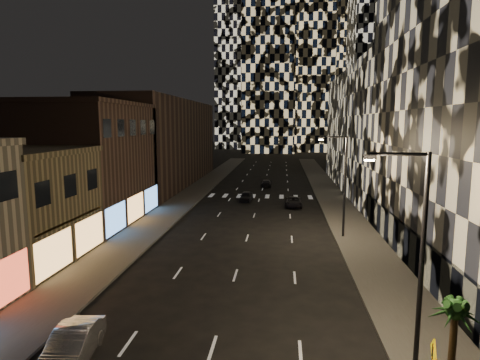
% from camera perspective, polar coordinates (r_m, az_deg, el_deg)
% --- Properties ---
extents(sidewalk_left, '(4.00, 120.00, 0.15)m').
position_cam_1_polar(sidewalk_left, '(58.25, -6.98, -2.05)').
color(sidewalk_left, '#47443F').
rests_on(sidewalk_left, ground).
extents(sidewalk_right, '(4.00, 120.00, 0.15)m').
position_cam_1_polar(sidewalk_right, '(57.18, 12.96, -2.38)').
color(sidewalk_right, '#47443F').
rests_on(sidewalk_right, ground).
extents(curb_left, '(0.20, 120.00, 0.15)m').
position_cam_1_polar(curb_left, '(57.81, -4.95, -2.09)').
color(curb_left, '#4C4C47').
rests_on(curb_left, ground).
extents(curb_right, '(0.20, 120.00, 0.15)m').
position_cam_1_polar(curb_right, '(56.96, 10.86, -2.36)').
color(curb_right, '#4C4C47').
rests_on(curb_right, ground).
extents(retail_tan, '(10.00, 10.00, 8.00)m').
position_cam_1_polar(retail_tan, '(34.09, -30.19, -3.56)').
color(retail_tan, olive).
rests_on(retail_tan, ground).
extents(retail_brown, '(10.00, 15.00, 12.00)m').
position_cam_1_polar(retail_brown, '(44.37, -20.85, 2.06)').
color(retail_brown, '#463027').
rests_on(retail_brown, ground).
extents(retail_filler_left, '(10.00, 40.00, 14.00)m').
position_cam_1_polar(retail_filler_left, '(68.91, -10.90, 5.22)').
color(retail_filler_left, '#463027').
rests_on(retail_filler_left, ground).
extents(midrise_base, '(0.60, 25.00, 3.00)m').
position_cam_1_polar(midrise_base, '(32.89, 22.36, -7.94)').
color(midrise_base, '#383838').
rests_on(midrise_base, ground).
extents(midrise_filler_right, '(16.00, 40.00, 18.00)m').
position_cam_1_polar(midrise_filler_right, '(65.10, 21.30, 6.42)').
color(midrise_filler_right, '#232326').
rests_on(midrise_filler_right, ground).
extents(tower_right_mid, '(20.00, 20.00, 100.00)m').
position_cam_1_polar(tower_right_mid, '(149.80, 19.79, 22.98)').
color(tower_right_mid, black).
rests_on(tower_right_mid, ground).
extents(tower_left_back, '(24.00, 24.00, 120.00)m').
position_cam_1_polar(tower_left_back, '(178.59, 1.10, 24.22)').
color(tower_left_back, black).
rests_on(tower_left_back, ground).
extents(tower_center_low, '(18.00, 18.00, 95.00)m').
position_cam_1_polar(tower_center_low, '(150.63, 4.29, 22.34)').
color(tower_center_low, black).
rests_on(tower_center_low, ground).
extents(streetlight_near, '(2.55, 0.25, 9.00)m').
position_cam_1_polar(streetlight_near, '(17.40, 23.79, -8.87)').
color(streetlight_near, black).
rests_on(streetlight_near, sidewalk_right).
extents(streetlight_far, '(2.55, 0.25, 9.00)m').
position_cam_1_polar(streetlight_far, '(36.56, 14.34, 0.15)').
color(streetlight_far, black).
rests_on(streetlight_far, sidewalk_right).
extents(car_silver_parked, '(2.10, 4.66, 1.48)m').
position_cam_1_polar(car_silver_parked, '(19.93, -22.83, -20.99)').
color(car_silver_parked, '#A5A5AB').
rests_on(car_silver_parked, ground).
extents(car_dark_midlane, '(1.74, 3.88, 1.29)m').
position_cam_1_polar(car_dark_midlane, '(53.07, 0.88, -2.35)').
color(car_dark_midlane, black).
rests_on(car_dark_midlane, ground).
extents(car_dark_oncoming, '(1.65, 4.04, 1.17)m').
position_cam_1_polar(car_dark_oncoming, '(65.31, 3.76, -0.46)').
color(car_dark_oncoming, black).
rests_on(car_dark_oncoming, ground).
extents(car_dark_rightlane, '(1.99, 4.27, 1.18)m').
position_cam_1_polar(car_dark_rightlane, '(50.00, 7.62, -3.13)').
color(car_dark_rightlane, black).
rests_on(car_dark_rightlane, ground).
extents(palm_tree, '(1.98, 2.01, 3.93)m').
position_cam_1_polar(palm_tree, '(16.84, 28.24, -16.83)').
color(palm_tree, '#47331E').
rests_on(palm_tree, sidewalk_right).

